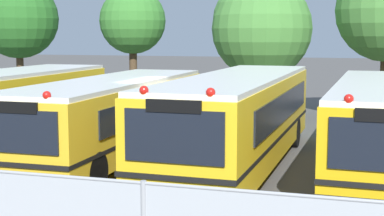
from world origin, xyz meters
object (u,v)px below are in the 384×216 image
(school_bus_0, at_px, (7,107))
(school_bus_1, at_px, (113,115))
(school_bus_3, at_px, (384,124))
(tree_1, at_px, (134,23))
(tree_0, at_px, (16,21))
(tree_2, at_px, (258,26))
(school_bus_2, at_px, (238,117))

(school_bus_0, bearing_deg, school_bus_1, 176.17)
(school_bus_0, distance_m, school_bus_3, 11.39)
(school_bus_1, distance_m, tree_1, 11.71)
(school_bus_3, relative_size, tree_0, 1.55)
(school_bus_0, xyz_separation_m, tree_0, (-5.78, 9.29, 2.99))
(school_bus_3, height_order, tree_1, tree_1)
(school_bus_0, bearing_deg, tree_1, -90.54)
(tree_1, bearing_deg, tree_2, -1.22)
(school_bus_0, height_order, school_bus_3, school_bus_0)
(school_bus_0, bearing_deg, school_bus_2, 177.76)
(tree_1, distance_m, tree_2, 6.13)
(school_bus_2, distance_m, tree_2, 10.99)
(school_bus_1, relative_size, school_bus_2, 0.94)
(school_bus_0, relative_size, tree_2, 1.54)
(school_bus_0, relative_size, school_bus_2, 0.88)
(tree_2, bearing_deg, school_bus_2, -82.28)
(tree_0, height_order, tree_2, tree_0)
(tree_1, relative_size, tree_2, 0.96)
(school_bus_0, height_order, school_bus_1, school_bus_0)
(school_bus_3, bearing_deg, tree_0, -27.22)
(school_bus_0, bearing_deg, school_bus_3, 179.33)
(school_bus_0, bearing_deg, tree_2, -121.19)
(school_bus_0, relative_size, tree_0, 1.49)
(school_bus_3, xyz_separation_m, tree_2, (-5.25, 10.38, 2.69))
(school_bus_1, height_order, tree_1, tree_1)
(tree_1, height_order, tree_2, tree_2)
(school_bus_3, distance_m, tree_1, 15.76)
(school_bus_2, xyz_separation_m, tree_0, (-13.36, 9.53, 2.96))
(school_bus_1, bearing_deg, tree_1, -71.05)
(school_bus_1, xyz_separation_m, tree_1, (-3.78, 10.69, 2.94))
(school_bus_1, height_order, school_bus_2, school_bus_2)
(school_bus_2, bearing_deg, tree_1, -53.86)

